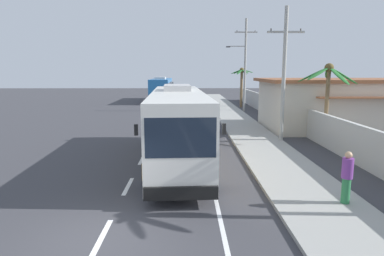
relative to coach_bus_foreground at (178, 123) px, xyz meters
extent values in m
plane|color=#3A3A3F|center=(-1.87, -7.92, -1.96)|extent=(160.00, 160.00, 0.00)
cube|color=#999993|center=(4.93, 2.08, -1.89)|extent=(3.20, 90.00, 0.14)
cube|color=white|center=(-1.87, -7.71, -1.95)|extent=(0.16, 2.00, 0.01)
cube|color=white|center=(-1.87, -3.67, -1.95)|extent=(0.16, 2.00, 0.01)
cube|color=white|center=(-1.87, 0.37, -1.95)|extent=(0.16, 2.00, 0.01)
cube|color=white|center=(-1.87, 4.41, -1.95)|extent=(0.16, 2.00, 0.01)
cube|color=white|center=(-1.87, 8.45, -1.95)|extent=(0.16, 2.00, 0.01)
cube|color=white|center=(-1.87, 12.49, -1.95)|extent=(0.16, 2.00, 0.01)
cube|color=white|center=(-1.87, 16.53, -1.95)|extent=(0.16, 2.00, 0.01)
cube|color=white|center=(-1.87, 20.57, -1.95)|extent=(0.16, 2.00, 0.01)
cube|color=white|center=(-1.87, 24.61, -1.95)|extent=(0.16, 2.00, 0.01)
cube|color=white|center=(-1.87, 28.65, -1.95)|extent=(0.16, 2.00, 0.01)
cube|color=white|center=(-1.87, 32.69, -1.95)|extent=(0.16, 2.00, 0.01)
cube|color=white|center=(-1.87, 36.74, -1.95)|extent=(0.16, 2.00, 0.01)
cube|color=white|center=(-1.87, 40.78, -1.95)|extent=(0.16, 2.00, 0.01)
cube|color=white|center=(1.48, 7.08, -1.95)|extent=(0.14, 70.00, 0.01)
cube|color=#B2B2AD|center=(8.73, 6.08, -0.99)|extent=(0.24, 60.00, 1.94)
cube|color=silver|center=(0.00, -0.03, -0.02)|extent=(2.99, 11.99, 3.09)
cube|color=#192333|center=(-0.01, 0.17, 0.52)|extent=(2.98, 11.04, 0.99)
cube|color=#192333|center=(0.26, -5.93, 0.44)|extent=(2.27, 0.20, 1.30)
cube|color=orange|center=(0.00, -0.03, -0.72)|extent=(3.02, 11.75, 0.56)
cube|color=black|center=(0.27, -6.02, -1.37)|extent=(2.42, 0.27, 0.44)
cube|color=#B7B7B7|center=(-0.06, 1.46, 1.66)|extent=(1.47, 2.67, 0.28)
cube|color=black|center=(1.67, -5.65, 0.67)|extent=(0.12, 0.09, 0.36)
cube|color=black|center=(-1.16, -5.78, 0.67)|extent=(0.12, 0.09, 0.36)
cylinder|color=black|center=(1.39, -4.13, -1.44)|extent=(0.37, 1.05, 1.04)
cylinder|color=black|center=(-1.02, -4.24, -1.44)|extent=(0.37, 1.05, 1.04)
cylinder|color=black|center=(1.05, 3.59, -1.44)|extent=(0.37, 1.05, 1.04)
cylinder|color=black|center=(-1.36, 3.48, -1.44)|extent=(0.37, 1.05, 1.04)
cube|color=#2366A8|center=(-3.40, 33.57, -0.09)|extent=(2.64, 11.75, 2.95)
cube|color=#192333|center=(-3.40, 33.37, 0.42)|extent=(2.66, 10.81, 0.94)
cube|color=#192333|center=(-3.42, 39.40, 0.35)|extent=(2.39, 0.11, 1.24)
cube|color=red|center=(-3.40, 33.57, -0.76)|extent=(2.67, 11.51, 0.53)
cube|color=black|center=(-3.42, 39.49, -1.37)|extent=(2.55, 0.17, 0.44)
cube|color=#B7B7B7|center=(-3.40, 32.10, 1.52)|extent=(1.44, 2.59, 0.28)
cube|color=black|center=(-4.90, 39.19, 0.57)|extent=(0.12, 0.08, 0.36)
cube|color=black|center=(-1.94, 39.19, 0.57)|extent=(0.12, 0.08, 0.36)
cylinder|color=black|center=(-4.69, 37.68, -1.44)|extent=(0.32, 1.04, 1.04)
cylinder|color=black|center=(-2.14, 37.68, -1.44)|extent=(0.32, 1.04, 1.04)
cylinder|color=black|center=(-4.67, 30.04, -1.44)|extent=(0.32, 1.04, 1.04)
cylinder|color=black|center=(-2.12, 30.05, -1.44)|extent=(0.32, 1.04, 1.04)
cylinder|color=black|center=(2.61, 7.64, -1.66)|extent=(0.11, 0.60, 0.60)
cylinder|color=black|center=(2.60, 9.00, -1.66)|extent=(0.13, 0.60, 0.60)
cube|color=#1947B2|center=(2.61, 8.27, -1.44)|extent=(0.25, 1.10, 0.36)
cube|color=black|center=(2.61, 8.57, -1.24)|extent=(0.25, 0.60, 0.12)
cylinder|color=gray|center=(2.61, 7.76, -1.36)|extent=(0.06, 0.32, 0.67)
cylinder|color=black|center=(2.61, 7.86, -0.92)|extent=(0.56, 0.04, 0.04)
sphere|color=#EAEACC|center=(2.61, 7.74, -1.06)|extent=(0.14, 0.14, 0.14)
cylinder|color=#75388E|center=(2.61, 8.52, -0.92)|extent=(0.32, 0.32, 0.63)
sphere|color=white|center=(2.61, 8.52, -0.48)|extent=(0.26, 0.26, 0.26)
cylinder|color=#2D7A47|center=(5.73, -5.80, -1.39)|extent=(0.28, 0.28, 0.86)
cylinder|color=#75388E|center=(5.73, -5.80, -0.62)|extent=(0.36, 0.36, 0.68)
sphere|color=tan|center=(5.73, -5.80, -0.17)|extent=(0.23, 0.23, 0.23)
cylinder|color=#9E9E99|center=(6.45, 4.54, 2.21)|extent=(0.24, 0.24, 8.33)
cube|color=#9E9E99|center=(6.45, 4.54, 4.86)|extent=(2.26, 0.12, 0.12)
cylinder|color=#4C4742|center=(5.54, 4.54, 4.98)|extent=(0.08, 0.08, 0.16)
cylinder|color=#4C4742|center=(7.35, 4.54, 4.98)|extent=(0.08, 0.08, 0.16)
cylinder|color=#9E9E99|center=(6.81, 20.88, 3.07)|extent=(0.24, 0.24, 10.05)
cube|color=#9E9E99|center=(6.81, 20.88, 6.65)|extent=(2.44, 0.12, 0.12)
cylinder|color=#4C4742|center=(5.83, 20.88, 6.77)|extent=(0.08, 0.08, 0.16)
cylinder|color=#4C4742|center=(7.79, 20.88, 6.77)|extent=(0.08, 0.08, 0.16)
cylinder|color=#9E9E99|center=(5.86, 20.88, 5.17)|extent=(1.90, 0.09, 0.09)
cube|color=#4C4C51|center=(4.91, 20.88, 5.11)|extent=(0.44, 0.24, 0.14)
cylinder|color=brown|center=(9.20, 4.46, 0.36)|extent=(0.25, 0.25, 4.63)
ellipsoid|color=#28702D|center=(10.10, 4.39, 2.24)|extent=(1.89, 0.49, 1.16)
ellipsoid|color=#28702D|center=(9.54, 5.37, 2.40)|extent=(1.04, 2.00, 0.86)
ellipsoid|color=#28702D|center=(8.39, 4.92, 2.29)|extent=(1.84, 1.27, 1.06)
ellipsoid|color=#28702D|center=(8.37, 3.96, 2.38)|extent=(1.89, 1.32, 0.89)
ellipsoid|color=#28702D|center=(9.44, 3.58, 2.25)|extent=(0.85, 1.91, 1.14)
sphere|color=brown|center=(9.20, 4.46, 2.72)|extent=(0.56, 0.56, 0.56)
cylinder|color=brown|center=(7.16, 25.25, 0.32)|extent=(0.32, 0.32, 4.56)
ellipsoid|color=#28702D|center=(7.85, 25.16, 2.51)|extent=(1.45, 0.54, 0.50)
ellipsoid|color=#28702D|center=(7.53, 25.79, 2.39)|extent=(1.07, 1.32, 0.72)
ellipsoid|color=#28702D|center=(6.75, 25.78, 2.45)|extent=(1.14, 1.31, 0.62)
ellipsoid|color=#28702D|center=(6.51, 25.38, 2.43)|extent=(1.42, 0.61, 0.66)
ellipsoid|color=#28702D|center=(6.79, 24.71, 2.41)|extent=(1.07, 1.33, 0.69)
ellipsoid|color=#28702D|center=(7.45, 24.63, 2.47)|extent=(0.92, 1.42, 0.57)
sphere|color=brown|center=(7.16, 25.25, 2.65)|extent=(0.56, 0.56, 0.56)
cube|color=beige|center=(14.62, 9.53, -0.13)|extent=(15.75, 6.99, 3.65)
cube|color=brown|center=(14.62, 9.53, 1.81)|extent=(16.70, 7.41, 0.24)
camera|label=1|loc=(0.49, -16.28, 2.53)|focal=31.25mm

